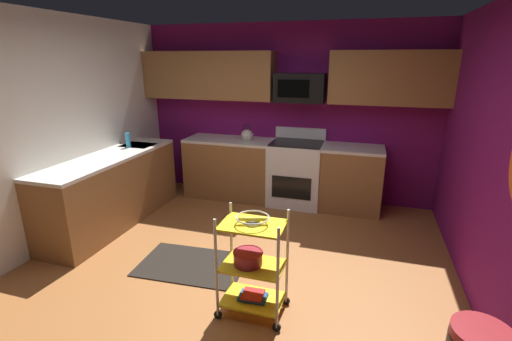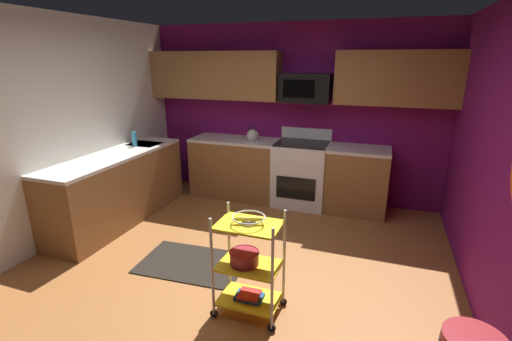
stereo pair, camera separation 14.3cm
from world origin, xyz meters
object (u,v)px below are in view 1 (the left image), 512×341
at_px(kettle, 247,135).
at_px(oven_range, 296,172).
at_px(mixing_bowl_large, 248,258).
at_px(book_stack, 253,296).
at_px(rolling_cart, 253,265).
at_px(fruit_bowl, 253,219).
at_px(dish_soap_bottle, 128,140).
at_px(microwave, 300,88).

bearing_deg(kettle, oven_range, 0.29).
bearing_deg(mixing_bowl_large, kettle, 108.47).
xyz_separation_m(mixing_bowl_large, book_stack, (0.04, 0.00, -0.37)).
height_order(rolling_cart, mixing_bowl_large, rolling_cart).
relative_size(fruit_bowl, mixing_bowl_large, 1.08).
distance_m(oven_range, dish_soap_bottle, 2.43).
bearing_deg(oven_range, book_stack, -87.01).
bearing_deg(kettle, rolling_cart, -70.69).
relative_size(oven_range, mixing_bowl_large, 4.37).
bearing_deg(mixing_bowl_large, microwave, 91.98).
bearing_deg(fruit_bowl, dish_soap_bottle, 144.82).
height_order(kettle, dish_soap_bottle, kettle).
bearing_deg(oven_range, microwave, 90.26).
relative_size(oven_range, dish_soap_bottle, 5.50).
bearing_deg(book_stack, rolling_cart, 0.00).
relative_size(fruit_bowl, book_stack, 1.12).
bearing_deg(book_stack, microwave, 92.88).
height_order(mixing_bowl_large, dish_soap_bottle, dish_soap_bottle).
bearing_deg(fruit_bowl, rolling_cart, 45.00).
distance_m(rolling_cart, mixing_bowl_large, 0.08).
distance_m(fruit_bowl, mixing_bowl_large, 0.36).
xyz_separation_m(microwave, book_stack, (0.13, -2.65, -1.55)).
distance_m(oven_range, microwave, 1.23).
xyz_separation_m(oven_range, rolling_cart, (0.13, -2.55, -0.03)).
relative_size(oven_range, kettle, 4.17).
distance_m(mixing_bowl_large, dish_soap_bottle, 2.85).
relative_size(oven_range, book_stack, 4.54).
xyz_separation_m(microwave, kettle, (-0.76, -0.11, -0.70)).
distance_m(microwave, rolling_cart, 2.94).
bearing_deg(microwave, oven_range, -89.74).
xyz_separation_m(fruit_bowl, book_stack, (0.00, 0.00, -0.72)).
bearing_deg(kettle, mixing_bowl_large, -71.53).
bearing_deg(book_stack, fruit_bowl, -135.00).
bearing_deg(dish_soap_bottle, kettle, 32.55).
bearing_deg(oven_range, kettle, -179.71).
bearing_deg(fruit_bowl, mixing_bowl_large, 180.00).
bearing_deg(dish_soap_bottle, mixing_bowl_large, -35.67).
xyz_separation_m(oven_range, book_stack, (0.13, -2.55, -0.33)).
relative_size(book_stack, dish_soap_bottle, 1.21).
xyz_separation_m(fruit_bowl, mixing_bowl_large, (-0.04, 0.00, -0.36)).
xyz_separation_m(oven_range, mixing_bowl_large, (0.09, -2.55, 0.04)).
bearing_deg(oven_range, fruit_bowl, -87.01).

